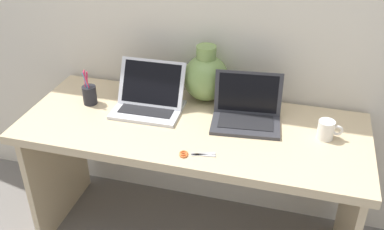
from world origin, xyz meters
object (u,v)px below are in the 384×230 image
Objects in this scene: laptop_right at (247,109)px; green_vase at (206,77)px; coffee_mug at (326,130)px; laptop_left at (150,97)px; scissors at (191,154)px; pen_cup at (89,94)px.

green_vase is (-0.23, 0.15, 0.06)m from laptop_right.
laptop_left is at bearing 176.87° from coffee_mug.
laptop_right is at bearing 1.33° from laptop_left.
laptop_right is at bearing -33.35° from green_vase.
laptop_left is 0.98× the size of laptop_right.
pen_cup is at bearing 154.36° from scissors.
pen_cup is at bearing -176.49° from laptop_right.
laptop_left is 0.81m from coffee_mug.
coffee_mug is 1.10m from pen_cup.
laptop_right is at bearing 171.07° from coffee_mug.
laptop_right is 0.76m from pen_cup.
green_vase reaches higher than laptop_right.
laptop_right reaches higher than pen_cup.
scissors is (0.29, -0.32, -0.05)m from laptop_left.
laptop_left reaches higher than pen_cup.
laptop_right is 2.21× the size of scissors.
laptop_right is 1.18× the size of green_vase.
laptop_left reaches higher than coffee_mug.
coffee_mug is 0.72× the size of scissors.
pen_cup is (-0.29, -0.04, -0.01)m from laptop_left.
scissors is (0.06, -0.48, -0.12)m from green_vase.
scissors is at bearing -25.64° from pen_cup.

